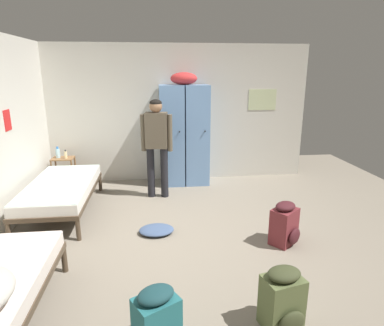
% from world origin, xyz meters
% --- Properties ---
extents(ground_plane, '(8.10, 8.10, 0.00)m').
position_xyz_m(ground_plane, '(0.00, 0.00, 0.00)').
color(ground_plane, gray).
extents(room_backdrop, '(5.00, 5.12, 2.58)m').
position_xyz_m(room_backdrop, '(-1.24, 1.27, 1.29)').
color(room_backdrop, beige).
rests_on(room_backdrop, ground_plane).
extents(locker_bank, '(0.90, 0.55, 2.07)m').
position_xyz_m(locker_bank, '(0.08, 2.25, 0.97)').
color(locker_bank, '#6B93C6').
rests_on(locker_bank, ground_plane).
extents(shelf_unit, '(0.38, 0.30, 0.57)m').
position_xyz_m(shelf_unit, '(-2.14, 2.21, 0.35)').
color(shelf_unit, brown).
rests_on(shelf_unit, ground_plane).
extents(bed_left_rear, '(0.90, 1.90, 0.49)m').
position_xyz_m(bed_left_rear, '(-1.89, 1.06, 0.38)').
color(bed_left_rear, '#473828').
rests_on(bed_left_rear, ground_plane).
extents(person_traveler, '(0.52, 0.26, 1.66)m').
position_xyz_m(person_traveler, '(-0.44, 1.58, 1.00)').
color(person_traveler, black).
rests_on(person_traveler, ground_plane).
extents(water_bottle, '(0.07, 0.07, 0.20)m').
position_xyz_m(water_bottle, '(-2.22, 2.23, 0.66)').
color(water_bottle, '#B2DBEA').
rests_on(water_bottle, shelf_unit).
extents(lotion_bottle, '(0.05, 0.05, 0.16)m').
position_xyz_m(lotion_bottle, '(-2.07, 2.17, 0.64)').
color(lotion_bottle, beige).
rests_on(lotion_bottle, shelf_unit).
extents(backpack_maroon, '(0.41, 0.42, 0.55)m').
position_xyz_m(backpack_maroon, '(1.10, -0.23, 0.26)').
color(backpack_maroon, maroon).
rests_on(backpack_maroon, ground_plane).
extents(backpack_olive, '(0.37, 0.38, 0.55)m').
position_xyz_m(backpack_olive, '(0.55, -1.58, 0.26)').
color(backpack_olive, '#566038').
rests_on(backpack_olive, ground_plane).
extents(backpack_teal, '(0.40, 0.41, 0.55)m').
position_xyz_m(backpack_teal, '(-0.49, -1.72, 0.26)').
color(backpack_teal, '#23666B').
rests_on(backpack_teal, ground_plane).
extents(clothes_pile_denim, '(0.46, 0.37, 0.09)m').
position_xyz_m(clothes_pile_denim, '(-0.48, 0.22, 0.04)').
color(clothes_pile_denim, '#42567A').
rests_on(clothes_pile_denim, ground_plane).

